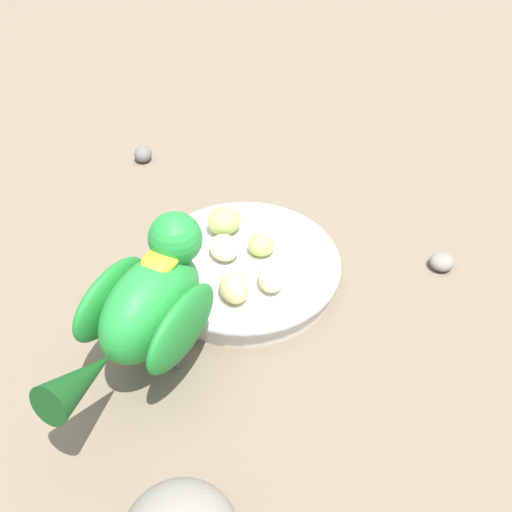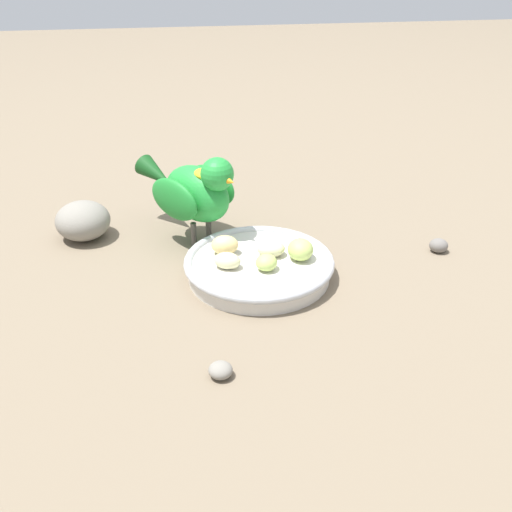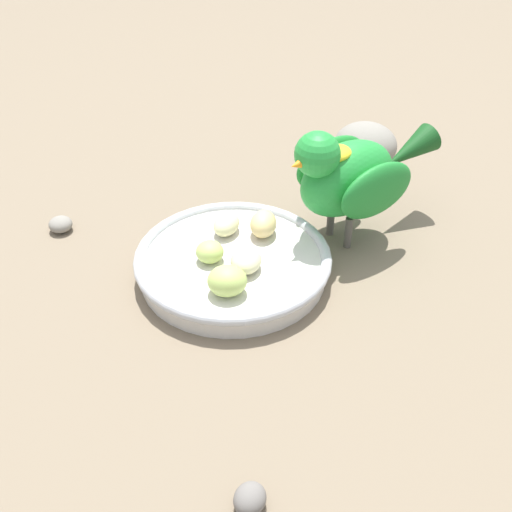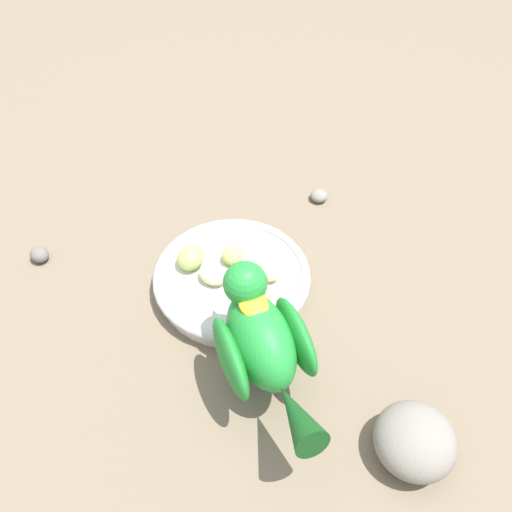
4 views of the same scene
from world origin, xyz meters
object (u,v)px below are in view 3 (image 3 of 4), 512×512
(feeding_bowl, at_px, (231,263))
(apple_piece_2, at_px, (229,281))
(rock_large, at_px, (365,145))
(pebble_1, at_px, (61,224))
(apple_piece_0, at_px, (246,261))
(parrot, at_px, (350,173))
(apple_piece_3, at_px, (226,224))
(apple_piece_4, at_px, (210,252))
(apple_piece_1, at_px, (263,224))
(pebble_0, at_px, (250,499))

(feeding_bowl, relative_size, apple_piece_2, 5.35)
(apple_piece_2, bearing_deg, rock_large, -26.25)
(apple_piece_2, bearing_deg, pebble_1, 58.42)
(apple_piece_0, bearing_deg, parrot, -47.33)
(feeding_bowl, xyz_separation_m, rock_large, (0.25, -0.15, 0.01))
(apple_piece_3, bearing_deg, rock_large, -38.53)
(parrot, bearing_deg, pebble_1, -37.63)
(feeding_bowl, height_order, apple_piece_4, apple_piece_4)
(apple_piece_1, relative_size, apple_piece_3, 1.04)
(apple_piece_2, height_order, pebble_0, apple_piece_2)
(pebble_0, relative_size, pebble_1, 1.01)
(parrot, bearing_deg, apple_piece_1, -18.35)
(feeding_bowl, height_order, pebble_1, feeding_bowl)
(apple_piece_4, bearing_deg, apple_piece_0, -107.57)
(pebble_0, xyz_separation_m, pebble_1, (0.34, 0.24, -0.00))
(parrot, bearing_deg, apple_piece_2, 9.75)
(apple_piece_4, bearing_deg, parrot, -59.37)
(apple_piece_3, relative_size, apple_piece_4, 1.26)
(apple_piece_3, distance_m, parrot, 0.14)
(apple_piece_3, height_order, pebble_1, apple_piece_3)
(apple_piece_4, relative_size, rock_large, 0.35)
(pebble_1, bearing_deg, parrot, -88.68)
(apple_piece_4, distance_m, pebble_1, 0.20)
(pebble_1, bearing_deg, feeding_bowl, -109.08)
(rock_large, relative_size, pebble_1, 3.09)
(apple_piece_2, distance_m, apple_piece_3, 0.10)
(rock_large, xyz_separation_m, pebble_1, (-0.18, 0.36, -0.02))
(apple_piece_3, bearing_deg, pebble_0, -171.44)
(apple_piece_2, bearing_deg, apple_piece_3, 6.94)
(apple_piece_2, distance_m, apple_piece_4, 0.06)
(parrot, relative_size, pebble_0, 6.55)
(apple_piece_1, xyz_separation_m, pebble_0, (-0.32, -0.01, -0.03))
(rock_large, bearing_deg, apple_piece_3, 141.47)
(apple_piece_4, bearing_deg, feeding_bowl, -72.45)
(pebble_0, bearing_deg, apple_piece_0, 4.89)
(apple_piece_3, distance_m, pebble_1, 0.20)
(apple_piece_0, distance_m, apple_piece_3, 0.07)
(feeding_bowl, bearing_deg, pebble_1, 70.92)
(apple_piece_4, height_order, pebble_0, apple_piece_4)
(apple_piece_1, bearing_deg, apple_piece_3, 89.46)
(apple_piece_0, relative_size, pebble_1, 1.43)
(apple_piece_3, xyz_separation_m, parrot, (0.03, -0.13, 0.05))
(apple_piece_4, distance_m, rock_large, 0.31)
(feeding_bowl, xyz_separation_m, pebble_1, (0.07, 0.20, -0.01))
(pebble_1, bearing_deg, rock_large, -63.50)
(apple_piece_4, xyz_separation_m, pebble_1, (0.08, 0.18, -0.03))
(apple_piece_4, relative_size, parrot, 0.16)
(feeding_bowl, xyz_separation_m, apple_piece_4, (-0.01, 0.02, 0.02))
(apple_piece_1, height_order, pebble_1, apple_piece_1)
(pebble_1, bearing_deg, apple_piece_3, -97.69)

